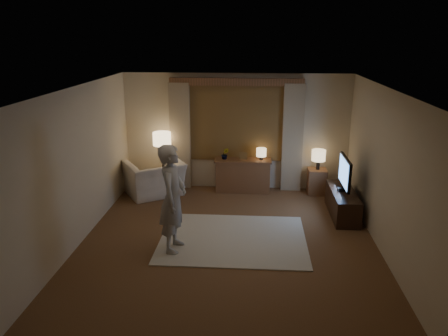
# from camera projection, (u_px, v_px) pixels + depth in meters

# --- Properties ---
(room) EXTENTS (5.04, 5.54, 2.64)m
(room) POSITION_uv_depth(u_px,v_px,m) (230.00, 158.00, 7.60)
(room) COLOR brown
(room) RESTS_ON ground
(rug) EXTENTS (2.50, 2.00, 0.02)m
(rug) POSITION_uv_depth(u_px,v_px,m) (233.00, 239.00, 7.55)
(rug) COLOR beige
(rug) RESTS_ON floor
(sideboard) EXTENTS (1.20, 0.40, 0.70)m
(sideboard) POSITION_uv_depth(u_px,v_px,m) (243.00, 176.00, 9.78)
(sideboard) COLOR brown
(sideboard) RESTS_ON floor
(picture_frame) EXTENTS (0.16, 0.02, 0.20)m
(picture_frame) POSITION_uv_depth(u_px,v_px,m) (243.00, 157.00, 9.65)
(picture_frame) COLOR brown
(picture_frame) RESTS_ON sideboard
(plant) EXTENTS (0.17, 0.13, 0.30)m
(plant) POSITION_uv_depth(u_px,v_px,m) (225.00, 154.00, 9.66)
(plant) COLOR #999999
(plant) RESTS_ON sideboard
(table_lamp_sideboard) EXTENTS (0.22, 0.22, 0.30)m
(table_lamp_sideboard) POSITION_uv_depth(u_px,v_px,m) (261.00, 153.00, 9.59)
(table_lamp_sideboard) COLOR black
(table_lamp_sideboard) RESTS_ON sideboard
(floor_lamp) EXTENTS (0.39, 0.39, 1.35)m
(floor_lamp) POSITION_uv_depth(u_px,v_px,m) (162.00, 142.00, 9.56)
(floor_lamp) COLOR black
(floor_lamp) RESTS_ON floor
(armchair) EXTENTS (1.53, 1.48, 0.75)m
(armchair) POSITION_uv_depth(u_px,v_px,m) (155.00, 178.00, 9.54)
(armchair) COLOR beige
(armchair) RESTS_ON floor
(side_table) EXTENTS (0.40, 0.40, 0.56)m
(side_table) POSITION_uv_depth(u_px,v_px,m) (317.00, 181.00, 9.64)
(side_table) COLOR brown
(side_table) RESTS_ON floor
(table_lamp_side) EXTENTS (0.30, 0.30, 0.44)m
(table_lamp_side) POSITION_uv_depth(u_px,v_px,m) (319.00, 156.00, 9.47)
(table_lamp_side) COLOR black
(table_lamp_side) RESTS_ON side_table
(tv_stand) EXTENTS (0.45, 1.40, 0.50)m
(tv_stand) POSITION_uv_depth(u_px,v_px,m) (342.00, 203.00, 8.50)
(tv_stand) COLOR black
(tv_stand) RESTS_ON floor
(tv) EXTENTS (0.23, 0.93, 0.67)m
(tv) POSITION_uv_depth(u_px,v_px,m) (345.00, 173.00, 8.32)
(tv) COLOR black
(tv) RESTS_ON tv_stand
(person) EXTENTS (0.47, 0.68, 1.77)m
(person) POSITION_uv_depth(u_px,v_px,m) (173.00, 198.00, 6.93)
(person) COLOR #B4AEA6
(person) RESTS_ON rug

